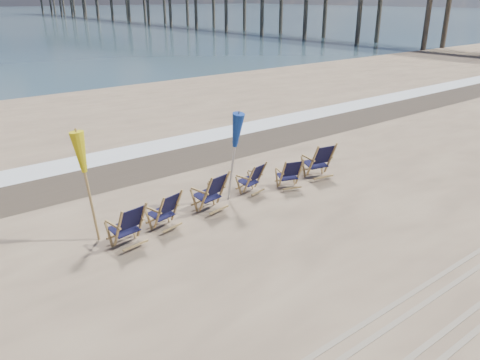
{
  "coord_description": "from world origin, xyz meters",
  "views": [
    {
      "loc": [
        -6.25,
        -5.81,
        4.92
      ],
      "look_at": [
        0.0,
        2.2,
        0.9
      ],
      "focal_mm": 35.0,
      "sensor_mm": 36.0,
      "label": 1
    }
  ],
  "objects": [
    {
      "name": "tire_tracks",
      "position": [
        0.0,
        -2.8,
        0.01
      ],
      "size": [
        80.0,
        1.3,
        0.01
      ],
      "primitive_type": null,
      "color": "gray",
      "rests_on": "ground"
    },
    {
      "name": "beach_chair_2",
      "position": [
        -0.1,
        2.73,
        0.53
      ],
      "size": [
        0.8,
        0.87,
        1.05
      ],
      "primitive_type": null,
      "rotation": [
        0.0,
        0.0,
        3.32
      ],
      "color": "black",
      "rests_on": "ground"
    },
    {
      "name": "umbrella_yellow",
      "position": [
        -3.23,
        3.17,
        1.85
      ],
      "size": [
        0.3,
        0.3,
        2.39
      ],
      "color": "#AE894E",
      "rests_on": "ground"
    },
    {
      "name": "beach_chair_1",
      "position": [
        -1.47,
        2.63,
        0.47
      ],
      "size": [
        0.74,
        0.8,
        0.94
      ],
      "primitive_type": null,
      "rotation": [
        0.0,
        0.0,
        3.37
      ],
      "color": "black",
      "rests_on": "ground"
    },
    {
      "name": "umbrella_blue",
      "position": [
        0.33,
        2.91,
        1.82
      ],
      "size": [
        0.3,
        0.3,
        2.36
      ],
      "color": "#A5A5AD",
      "rests_on": "ground"
    },
    {
      "name": "wet_sand_strip",
      "position": [
        0.0,
        6.8,
        0.0
      ],
      "size": [
        200.0,
        2.6,
        0.0
      ],
      "primitive_type": "cube",
      "color": "#42362A",
      "rests_on": "ground"
    },
    {
      "name": "surf_foam",
      "position": [
        0.0,
        8.3,
        0.0
      ],
      "size": [
        200.0,
        1.4,
        0.01
      ],
      "primitive_type": "cube",
      "color": "silver",
      "rests_on": "ground"
    },
    {
      "name": "beach_chair_4",
      "position": [
        2.28,
        2.5,
        0.46
      ],
      "size": [
        0.76,
        0.81,
        0.91
      ],
      "primitive_type": null,
      "rotation": [
        0.0,
        0.0,
        2.82
      ],
      "color": "black",
      "rests_on": "ground"
    },
    {
      "name": "beach_chair_3",
      "position": [
        1.32,
        3.0,
        0.45
      ],
      "size": [
        0.69,
        0.75,
        0.89
      ],
      "primitive_type": null,
      "rotation": [
        0.0,
        0.0,
        3.36
      ],
      "color": "black",
      "rests_on": "ground"
    },
    {
      "name": "beach_chair_5",
      "position": [
        3.57,
        2.56,
        0.56
      ],
      "size": [
        0.85,
        0.92,
        1.11
      ],
      "primitive_type": null,
      "rotation": [
        0.0,
        0.0,
        2.95
      ],
      "color": "black",
      "rests_on": "ground"
    },
    {
      "name": "beach_chair_0",
      "position": [
        -2.47,
        2.38,
        0.51
      ],
      "size": [
        0.75,
        0.82,
        1.01
      ],
      "primitive_type": null,
      "rotation": [
        0.0,
        0.0,
        3.29
      ],
      "color": "black",
      "rests_on": "ground"
    }
  ]
}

